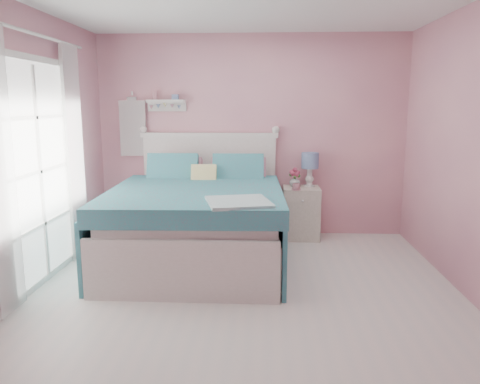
# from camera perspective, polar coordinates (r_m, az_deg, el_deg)

# --- Properties ---
(floor) EXTENTS (4.50, 4.50, 0.00)m
(floor) POSITION_cam_1_polar(r_m,az_deg,el_deg) (4.27, 0.44, -13.01)
(floor) COLOR silver
(floor) RESTS_ON ground
(room_shell) EXTENTS (4.50, 4.50, 4.50)m
(room_shell) POSITION_cam_1_polar(r_m,az_deg,el_deg) (3.91, 0.47, 8.76)
(room_shell) COLOR #BD788F
(room_shell) RESTS_ON floor
(bed) EXTENTS (1.87, 2.34, 1.34)m
(bed) POSITION_cam_1_polar(r_m,az_deg,el_deg) (5.21, -5.07, -3.61)
(bed) COLOR silver
(bed) RESTS_ON floor
(nightstand) EXTENTS (0.46, 0.46, 0.67)m
(nightstand) POSITION_cam_1_polar(r_m,az_deg,el_deg) (6.08, 7.44, -2.51)
(nightstand) COLOR beige
(nightstand) RESTS_ON floor
(table_lamp) EXTENTS (0.22, 0.22, 0.44)m
(table_lamp) POSITION_cam_1_polar(r_m,az_deg,el_deg) (6.05, 8.53, 3.51)
(table_lamp) COLOR white
(table_lamp) RESTS_ON nightstand
(vase) EXTENTS (0.17, 0.17, 0.14)m
(vase) POSITION_cam_1_polar(r_m,az_deg,el_deg) (6.05, 6.68, 1.33)
(vase) COLOR silver
(vase) RESTS_ON nightstand
(teacup) EXTENTS (0.12, 0.12, 0.08)m
(teacup) POSITION_cam_1_polar(r_m,az_deg,el_deg) (5.84, 6.87, 0.65)
(teacup) COLOR pink
(teacup) RESTS_ON nightstand
(roses) EXTENTS (0.14, 0.11, 0.12)m
(roses) POSITION_cam_1_polar(r_m,az_deg,el_deg) (6.03, 6.69, 2.37)
(roses) COLOR #C24265
(roses) RESTS_ON vase
(wall_shelf) EXTENTS (0.50, 0.15, 0.25)m
(wall_shelf) POSITION_cam_1_polar(r_m,az_deg,el_deg) (6.22, -8.98, 10.74)
(wall_shelf) COLOR silver
(wall_shelf) RESTS_ON room_shell
(hanging_dress) EXTENTS (0.34, 0.03, 0.72)m
(hanging_dress) POSITION_cam_1_polar(r_m,az_deg,el_deg) (6.33, -12.93, 7.57)
(hanging_dress) COLOR white
(hanging_dress) RESTS_ON room_shell
(french_door) EXTENTS (0.04, 1.32, 2.16)m
(french_door) POSITION_cam_1_polar(r_m,az_deg,el_deg) (4.85, -23.29, 2.22)
(french_door) COLOR silver
(french_door) RESTS_ON floor
(curtain_near) EXTENTS (0.04, 0.40, 2.32)m
(curtain_near) POSITION_cam_1_polar(r_m,az_deg,el_deg) (4.16, -27.24, 2.11)
(curtain_near) COLOR white
(curtain_near) RESTS_ON floor
(curtain_far) EXTENTS (0.04, 0.40, 2.32)m
(curtain_far) POSITION_cam_1_polar(r_m,az_deg,el_deg) (5.49, -19.50, 4.48)
(curtain_far) COLOR white
(curtain_far) RESTS_ON floor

